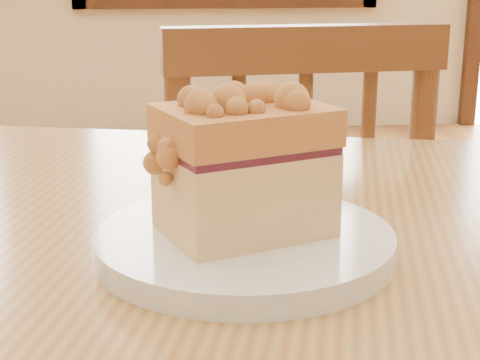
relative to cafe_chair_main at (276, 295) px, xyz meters
The scene contains 3 objects.
cafe_chair_main is the anchor object (origin of this frame).
plate 0.64m from the cafe_chair_main, 101.55° to the right, with size 0.22×0.22×0.02m.
cake_slice 0.68m from the cafe_chair_main, 101.58° to the right, with size 0.14×0.12×0.11m.
Camera 1 is at (-0.09, -0.38, 0.96)m, focal length 55.00 mm.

